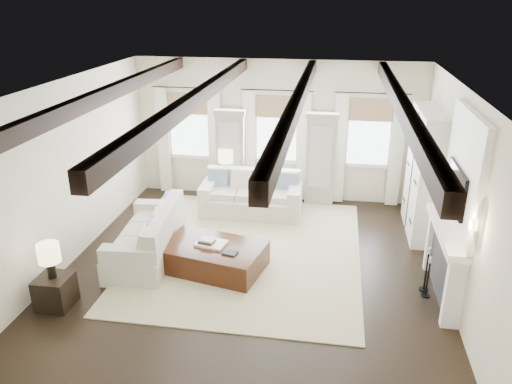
% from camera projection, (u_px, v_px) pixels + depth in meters
% --- Properties ---
extents(ground, '(7.50, 7.50, 0.00)m').
position_uv_depth(ground, '(249.00, 278.00, 8.51)').
color(ground, black).
rests_on(ground, ground).
extents(room_shell, '(6.54, 7.54, 3.22)m').
position_uv_depth(room_shell, '(300.00, 159.00, 8.52)').
color(room_shell, beige).
rests_on(room_shell, ground).
extents(area_rug, '(4.14, 4.91, 0.02)m').
position_uv_depth(area_rug, '(248.00, 251.00, 9.39)').
color(area_rug, '#C0B791').
rests_on(area_rug, ground).
extents(sofa_back, '(2.18, 1.02, 0.93)m').
position_uv_depth(sofa_back, '(252.00, 197.00, 10.91)').
color(sofa_back, beige).
rests_on(sofa_back, ground).
extents(sofa_left, '(1.17, 2.26, 0.93)m').
position_uv_depth(sofa_left, '(150.00, 238.00, 9.07)').
color(sofa_left, beige).
rests_on(sofa_left, ground).
extents(ottoman, '(1.94, 1.44, 0.46)m').
position_uv_depth(ottoman, '(213.00, 257.00, 8.73)').
color(ottoman, black).
rests_on(ottoman, ground).
extents(tray, '(0.57, 0.48, 0.04)m').
position_uv_depth(tray, '(211.00, 243.00, 8.67)').
color(tray, white).
rests_on(tray, ottoman).
extents(book_lower, '(0.30, 0.25, 0.04)m').
position_uv_depth(book_lower, '(207.00, 242.00, 8.64)').
color(book_lower, '#262628').
rests_on(book_lower, tray).
extents(book_upper, '(0.25, 0.21, 0.03)m').
position_uv_depth(book_upper, '(208.00, 240.00, 8.62)').
color(book_upper, beige).
rests_on(book_upper, book_lower).
extents(book_loose, '(0.27, 0.23, 0.03)m').
position_uv_depth(book_loose, '(230.00, 253.00, 8.36)').
color(book_loose, '#262628').
rests_on(book_loose, ottoman).
extents(side_table_front, '(0.51, 0.51, 0.51)m').
position_uv_depth(side_table_front, '(55.00, 291.00, 7.68)').
color(side_table_front, black).
rests_on(side_table_front, ground).
extents(lamp_front, '(0.33, 0.33, 0.57)m').
position_uv_depth(lamp_front, '(49.00, 255.00, 7.44)').
color(lamp_front, black).
rests_on(lamp_front, side_table_front).
extents(side_table_back, '(0.41, 0.41, 0.61)m').
position_uv_depth(side_table_back, '(227.00, 187.00, 11.66)').
color(side_table_back, black).
rests_on(side_table_back, ground).
extents(lamp_back, '(0.37, 0.37, 0.63)m').
position_uv_depth(lamp_back, '(226.00, 157.00, 11.39)').
color(lamp_back, black).
rests_on(lamp_back, side_table_back).
extents(candlestick_near, '(0.14, 0.14, 0.71)m').
position_uv_depth(candlestick_near, '(428.00, 280.00, 7.90)').
color(candlestick_near, black).
rests_on(candlestick_near, ground).
extents(candlestick_far, '(0.16, 0.16, 0.77)m').
position_uv_depth(candlestick_far, '(426.00, 273.00, 8.06)').
color(candlestick_far, black).
rests_on(candlestick_far, ground).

